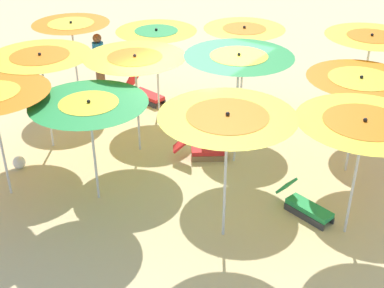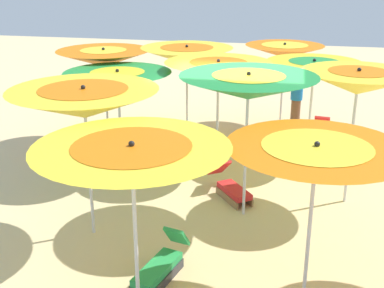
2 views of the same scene
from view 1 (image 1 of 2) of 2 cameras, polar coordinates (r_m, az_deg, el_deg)
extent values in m
cube|color=beige|center=(11.79, 0.13, -1.47)|extent=(36.88, 36.88, 0.04)
cylinder|color=silver|center=(10.68, -20.25, -0.57)|extent=(0.05, 0.05, 2.05)
cylinder|color=silver|center=(10.09, -10.73, -1.34)|extent=(0.05, 0.05, 1.93)
cone|color=#1E8C38|center=(9.64, -11.26, 3.57)|extent=(2.18, 2.18, 0.34)
cone|color=yellow|center=(9.60, -11.31, 4.05)|extent=(1.10, 1.10, 0.17)
sphere|color=black|center=(9.55, -11.37, 4.64)|extent=(0.07, 0.07, 0.07)
cylinder|color=silver|center=(8.89, 3.67, -4.46)|extent=(0.05, 0.05, 2.19)
cone|color=yellow|center=(8.33, 3.91, 1.79)|extent=(2.26, 2.26, 0.44)
cone|color=orange|center=(8.28, 3.93, 2.38)|extent=(1.34, 1.34, 0.26)
sphere|color=black|center=(8.21, 3.97, 3.34)|extent=(0.07, 0.07, 0.07)
cylinder|color=silver|center=(9.40, 17.40, -4.28)|extent=(0.05, 0.05, 2.08)
cone|color=yellow|center=(8.89, 18.40, 1.30)|extent=(2.25, 2.25, 0.37)
cone|color=orange|center=(8.85, 18.48, 1.76)|extent=(1.36, 1.36, 0.23)
sphere|color=black|center=(8.79, 18.62, 2.55)|extent=(0.07, 0.07, 0.07)
cylinder|color=silver|center=(12.17, -15.68, 3.98)|extent=(0.05, 0.05, 2.05)
cone|color=yellow|center=(11.78, -16.35, 8.46)|extent=(2.22, 2.22, 0.40)
cone|color=orange|center=(11.75, -16.41, 8.88)|extent=(1.27, 1.27, 0.23)
sphere|color=black|center=(11.70, -16.51, 9.52)|extent=(0.07, 0.07, 0.07)
cylinder|color=silver|center=(11.63, -6.02, 3.92)|extent=(0.05, 0.05, 2.11)
cone|color=yellow|center=(11.22, -6.30, 8.77)|extent=(2.20, 2.20, 0.33)
cone|color=orange|center=(11.19, -6.32, 9.17)|extent=(1.18, 1.18, 0.18)
sphere|color=black|center=(11.15, -6.36, 9.70)|extent=(0.07, 0.07, 0.07)
cylinder|color=silver|center=(11.11, 4.91, 3.20)|extent=(0.05, 0.05, 2.28)
cone|color=#1E8C38|center=(10.66, 5.17, 8.69)|extent=(2.24, 2.24, 0.39)
cone|color=yellow|center=(10.62, 5.19, 9.19)|extent=(1.18, 1.18, 0.21)
sphere|color=black|center=(10.58, 5.23, 9.84)|extent=(0.07, 0.07, 0.07)
cylinder|color=silver|center=(11.29, 17.31, 1.50)|extent=(0.05, 0.05, 1.99)
cone|color=orange|center=(10.88, 18.09, 6.12)|extent=(2.17, 2.17, 0.32)
cone|color=yellow|center=(10.86, 18.15, 6.46)|extent=(1.31, 1.31, 0.19)
sphere|color=black|center=(10.81, 18.25, 7.05)|extent=(0.07, 0.07, 0.07)
cylinder|color=silver|center=(14.53, -12.73, 8.49)|extent=(0.05, 0.05, 2.00)
cone|color=orange|center=(14.21, -13.17, 12.24)|extent=(2.02, 2.02, 0.32)
cone|color=yellow|center=(14.19, -13.21, 12.52)|extent=(1.20, 1.20, 0.19)
sphere|color=black|center=(14.16, -13.26, 12.98)|extent=(0.07, 0.07, 0.07)
cylinder|color=silver|center=(13.53, -3.80, 7.65)|extent=(0.05, 0.05, 2.03)
cone|color=yellow|center=(13.19, -3.95, 11.74)|extent=(2.03, 2.03, 0.32)
cone|color=#1E8C38|center=(13.16, -3.96, 12.06)|extent=(1.08, 1.08, 0.17)
sphere|color=black|center=(13.13, -3.98, 12.52)|extent=(0.07, 0.07, 0.07)
cylinder|color=silver|center=(12.93, 5.52, 7.00)|extent=(0.05, 0.05, 2.24)
cone|color=yellow|center=(12.54, 5.76, 11.72)|extent=(1.93, 1.93, 0.40)
cone|color=orange|center=(12.51, 5.79, 12.16)|extent=(1.03, 1.03, 0.21)
sphere|color=black|center=(12.48, 5.82, 12.73)|extent=(0.07, 0.07, 0.07)
cylinder|color=silver|center=(13.28, 18.38, 6.04)|extent=(0.05, 0.05, 2.17)
cone|color=yellow|center=(12.91, 19.14, 10.44)|extent=(2.17, 2.17, 0.37)
cone|color=orange|center=(12.88, 19.21, 10.83)|extent=(1.14, 1.14, 0.19)
sphere|color=black|center=(12.85, 19.30, 11.34)|extent=(0.07, 0.07, 0.07)
cube|color=#333338|center=(14.54, -4.36, 5.20)|extent=(0.18, 0.99, 0.14)
cube|color=#333338|center=(14.32, -5.41, 4.75)|extent=(0.18, 0.99, 0.14)
cube|color=red|center=(14.38, -4.90, 5.41)|extent=(0.50, 1.04, 0.10)
cube|color=red|center=(14.73, -6.65, 7.00)|extent=(0.40, 0.38, 0.44)
cube|color=olive|center=(11.82, 1.87, -0.87)|extent=(0.51, 0.67, 0.14)
cube|color=olive|center=(11.55, 1.98, -1.67)|extent=(0.51, 0.67, 0.14)
cube|color=red|center=(11.62, 1.93, -0.76)|extent=(0.73, 0.83, 0.10)
cube|color=red|center=(11.49, -1.05, 0.18)|extent=(0.51, 0.54, 0.40)
cube|color=#333338|center=(10.26, 13.31, -7.10)|extent=(0.26, 0.90, 0.14)
cube|color=#333338|center=(10.05, 12.22, -7.84)|extent=(0.26, 0.90, 0.14)
cube|color=green|center=(10.08, 12.85, -6.93)|extent=(0.53, 0.97, 0.10)
cube|color=green|center=(10.23, 10.41, -4.57)|extent=(0.37, 0.35, 0.35)
cylinder|color=brown|center=(14.64, -10.00, 6.56)|extent=(0.24, 0.24, 0.87)
cylinder|color=#1972BF|center=(14.35, -10.28, 9.55)|extent=(0.30, 0.30, 0.76)
sphere|color=brown|center=(14.19, -10.47, 11.43)|extent=(0.24, 0.24, 0.24)
sphere|color=white|center=(11.91, -18.58, -1.95)|extent=(0.28, 0.28, 0.28)
camera|label=2|loc=(10.10, 52.13, 7.73)|focal=47.16mm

